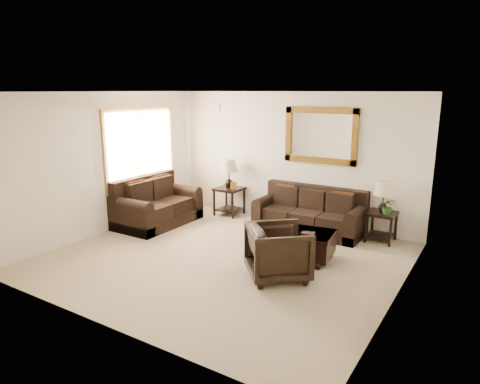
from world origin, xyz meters
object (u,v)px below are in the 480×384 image
Objects in this scene: sofa at (310,215)px; end_table_right at (383,203)px; loveseat at (155,207)px; end_table_left at (229,179)px; coffee_table at (291,240)px; armchair at (278,249)px.

end_table_right is (1.36, 0.12, 0.42)m from sofa.
sofa is at bearing -174.84° from end_table_right.
end_table_left is (0.95, 1.36, 0.45)m from loveseat.
coffee_table is at bearing -124.45° from end_table_right.
coffee_table is at bearing -93.09° from loveseat.
armchair is at bearing -78.44° from sofa.
end_table_right is at bearing 47.79° from coffee_table.
sofa is 1.47m from coffee_table.
coffee_table is (0.28, -1.44, -0.02)m from sofa.
end_table_right reaches higher than loveseat.
coffee_table is at bearing -34.23° from end_table_left.
loveseat is 1.20× the size of coffee_table.
sofa is 2.04m from end_table_left.
armchair is (0.47, -2.29, 0.13)m from sofa.
loveseat is 1.56× the size of end_table_right.
end_table_right is at bearing -61.95° from armchair.
sofa is 1.44× the size of coffee_table.
end_table_right is 1.27× the size of armchair.
sofa is 2.34m from armchair.
sofa is 1.20× the size of loveseat.
end_table_left reaches higher than loveseat.
armchair is at bearing -44.31° from end_table_left.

